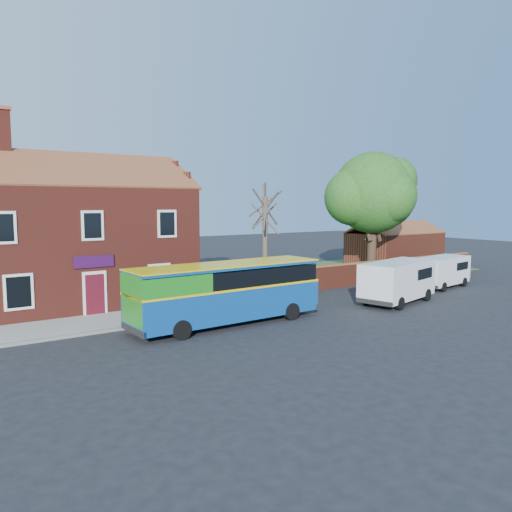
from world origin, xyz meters
TOP-DOWN VIEW (x-y plane):
  - ground at (0.00, 0.00)m, footprint 120.00×120.00m
  - pavement at (-7.00, 5.75)m, footprint 18.00×3.50m
  - kerb at (-7.00, 4.00)m, footprint 18.00×0.15m
  - grass_strip at (13.00, 13.00)m, footprint 26.00×12.00m
  - shop_building at (-7.02, 11.50)m, footprint 12.30×8.13m
  - boundary_wall at (13.00, 7.00)m, footprint 22.00×0.38m
  - outbuilding at (22.00, 13.00)m, footprint 8.20×5.06m
  - bus at (-2.65, 2.23)m, footprint 9.59×2.79m
  - van_near at (8.40, 1.19)m, footprint 5.80×3.41m
  - van_far at (15.13, 3.07)m, footprint 5.00×2.65m
  - large_tree at (15.15, 9.54)m, footprint 7.92×6.27m
  - bare_tree at (4.54, 8.93)m, footprint 2.51×2.99m

SIDE VIEW (x-z plane):
  - ground at x=0.00m, z-range 0.00..0.00m
  - grass_strip at x=13.00m, z-range 0.00..0.04m
  - pavement at x=-7.00m, z-range 0.00..0.12m
  - kerb at x=-7.00m, z-range 0.00..0.14m
  - boundary_wall at x=13.00m, z-range 0.01..1.61m
  - van_far at x=15.13m, z-range 0.12..2.21m
  - van_near at x=8.40m, z-range 0.14..2.53m
  - outbuilding at x=22.00m, z-range -0.48..3.69m
  - bus at x=-2.65m, z-range 0.20..3.10m
  - shop_building at x=-7.02m, z-range -1.84..8.66m
  - bare_tree at x=4.54m, z-range 0.09..6.78m
  - large_tree at x=15.15m, z-range 1.49..11.16m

